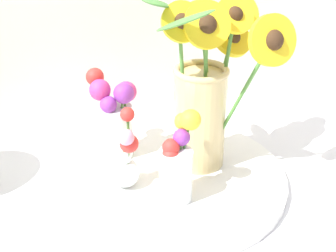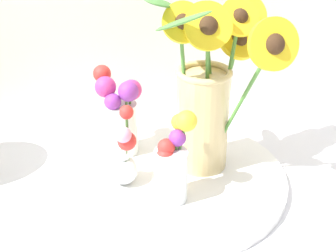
{
  "view_description": "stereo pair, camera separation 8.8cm",
  "coord_description": "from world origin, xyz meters",
  "px_view_note": "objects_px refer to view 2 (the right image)",
  "views": [
    {
      "loc": [
        -0.26,
        -0.71,
        0.55
      ],
      "look_at": [
        -0.03,
        0.03,
        0.13
      ],
      "focal_mm": 50.0,
      "sensor_mm": 36.0,
      "label": 1
    },
    {
      "loc": [
        -0.18,
        -0.73,
        0.55
      ],
      "look_at": [
        -0.03,
        0.03,
        0.13
      ],
      "focal_mm": 50.0,
      "sensor_mm": 36.0,
      "label": 2
    }
  ],
  "objects_px": {
    "vase_small_center": "(172,163)",
    "serving_tray": "(168,177)",
    "mason_jar_sunflowers": "(208,94)",
    "vase_bulb_right": "(124,157)",
    "vase_small_back": "(120,112)"
  },
  "relations": [
    {
      "from": "vase_bulb_right",
      "to": "vase_small_back",
      "type": "height_order",
      "value": "vase_small_back"
    },
    {
      "from": "vase_small_center",
      "to": "serving_tray",
      "type": "bearing_deg",
      "value": 84.81
    },
    {
      "from": "mason_jar_sunflowers",
      "to": "vase_small_back",
      "type": "relative_size",
      "value": 1.9
    },
    {
      "from": "mason_jar_sunflowers",
      "to": "vase_bulb_right",
      "type": "bearing_deg",
      "value": -168.55
    },
    {
      "from": "serving_tray",
      "to": "vase_small_center",
      "type": "bearing_deg",
      "value": -95.19
    },
    {
      "from": "serving_tray",
      "to": "vase_small_center",
      "type": "height_order",
      "value": "vase_small_center"
    },
    {
      "from": "vase_small_center",
      "to": "vase_small_back",
      "type": "height_order",
      "value": "vase_small_back"
    },
    {
      "from": "serving_tray",
      "to": "vase_small_center",
      "type": "relative_size",
      "value": 2.72
    },
    {
      "from": "serving_tray",
      "to": "vase_bulb_right",
      "type": "height_order",
      "value": "vase_bulb_right"
    },
    {
      "from": "serving_tray",
      "to": "vase_small_center",
      "type": "distance_m",
      "value": 0.11
    },
    {
      "from": "vase_small_center",
      "to": "vase_bulb_right",
      "type": "xyz_separation_m",
      "value": [
        -0.08,
        0.06,
        -0.02
      ]
    },
    {
      "from": "mason_jar_sunflowers",
      "to": "vase_small_back",
      "type": "xyz_separation_m",
      "value": [
        -0.16,
        0.08,
        -0.07
      ]
    },
    {
      "from": "mason_jar_sunflowers",
      "to": "vase_small_center",
      "type": "bearing_deg",
      "value": -133.06
    },
    {
      "from": "vase_small_center",
      "to": "vase_small_back",
      "type": "relative_size",
      "value": 0.93
    },
    {
      "from": "mason_jar_sunflowers",
      "to": "vase_small_back",
      "type": "distance_m",
      "value": 0.19
    }
  ]
}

